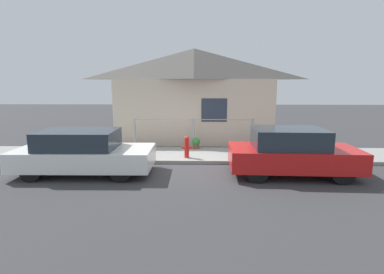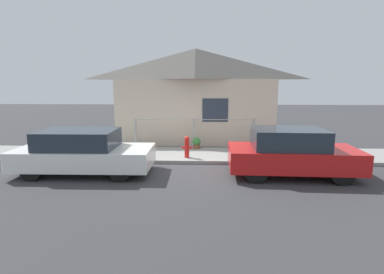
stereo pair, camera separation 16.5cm
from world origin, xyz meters
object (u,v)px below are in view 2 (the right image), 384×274
at_px(car_right, 291,153).
at_px(potted_plant_near_hydrant, 197,143).
at_px(fire_hydrant, 187,146).
at_px(potted_plant_by_fence, 110,141).
at_px(car_left, 83,152).

distance_m(car_right, potted_plant_near_hydrant, 4.29).
height_order(fire_hydrant, potted_plant_by_fence, fire_hydrant).
bearing_deg(car_right, potted_plant_by_fence, 156.01).
bearing_deg(car_right, car_left, -178.00).
xyz_separation_m(fire_hydrant, potted_plant_by_fence, (-3.22, 1.48, -0.10)).
relative_size(car_right, fire_hydrant, 4.92).
relative_size(car_left, car_right, 1.08).
distance_m(car_left, car_right, 6.28).
height_order(car_right, fire_hydrant, car_right).
relative_size(car_right, potted_plant_near_hydrant, 8.25).
xyz_separation_m(car_right, fire_hydrant, (-3.20, 1.64, -0.18)).
bearing_deg(car_left, potted_plant_near_hydrant, 42.12).
xyz_separation_m(car_left, car_right, (6.28, 0.00, 0.04)).
relative_size(fire_hydrant, potted_plant_near_hydrant, 1.68).
bearing_deg(potted_plant_near_hydrant, fire_hydrant, -101.71).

